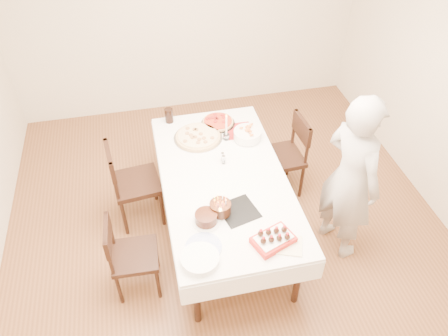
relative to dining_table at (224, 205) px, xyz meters
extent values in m
plane|color=brown|center=(0.04, -0.09, -0.38)|extent=(5.00, 5.00, 0.00)
cube|color=beige|center=(0.04, 2.41, 0.98)|extent=(4.50, 0.04, 2.70)
cube|color=white|center=(0.00, 0.00, 0.00)|extent=(1.77, 2.39, 0.75)
imported|color=#B0AAA6|center=(1.06, -0.39, 0.49)|extent=(0.59, 0.73, 1.74)
cylinder|color=beige|center=(-0.13, 0.63, 0.40)|extent=(0.64, 0.64, 0.04)
cylinder|color=red|center=(0.12, 0.83, 0.40)|extent=(0.44, 0.44, 0.04)
cube|color=#B21E1E|center=(0.31, 0.66, 0.38)|extent=(0.28, 0.28, 0.01)
cylinder|color=white|center=(0.36, 0.51, 0.43)|extent=(0.36, 0.36, 0.09)
cylinder|color=white|center=(0.15, 0.56, 0.53)|extent=(0.08, 0.08, 0.31)
cylinder|color=black|center=(-0.38, 0.98, 0.46)|extent=(0.10, 0.10, 0.16)
cylinder|color=#35170D|center=(-0.26, -0.50, 0.42)|extent=(0.29, 0.29, 0.10)
cube|color=black|center=(0.03, -0.44, 0.38)|extent=(0.37, 0.37, 0.01)
cylinder|color=#35170E|center=(-0.13, -0.43, 0.47)|extent=(0.22, 0.22, 0.17)
cube|color=beige|center=(0.29, -0.87, 0.38)|extent=(0.36, 0.30, 0.03)
cylinder|color=white|center=(-0.38, -0.88, 0.41)|extent=(0.39, 0.39, 0.06)
cylinder|color=white|center=(-0.33, -0.76, 0.38)|extent=(0.38, 0.38, 0.01)
camera|label=1|loc=(-0.64, -2.88, 3.16)|focal=35.00mm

